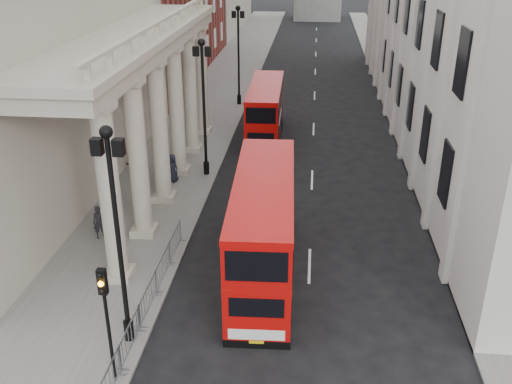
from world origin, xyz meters
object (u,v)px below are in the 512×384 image
object	(u,v)px
lamp_post_mid	(204,99)
pedestrian_b	(133,164)
pedestrian_c	(172,168)
lamp_post_north	(238,49)
bus_near	(263,226)
traffic_light	(105,305)
bus_far	(265,111)
lamp_post_south	(117,225)
pedestrian_a	(99,222)

from	to	relation	value
lamp_post_mid	pedestrian_b	xyz separation A→B (m)	(-4.28, -1.14, -3.86)
lamp_post_mid	pedestrian_c	bearing A→B (deg)	-142.90
lamp_post_north	bus_near	xyz separation A→B (m)	(4.53, -26.78, -2.56)
traffic_light	bus_far	bearing A→B (deg)	83.38
bus_near	pedestrian_c	xyz separation A→B (m)	(-6.34, 9.41, -1.36)
bus_near	lamp_post_north	bearing A→B (deg)	97.20
lamp_post_south	bus_near	xyz separation A→B (m)	(4.53, 5.22, -2.56)
lamp_post_mid	traffic_light	size ratio (longest dim) A/B	1.93
bus_near	pedestrian_c	size ratio (longest dim) A/B	6.02
traffic_light	bus_near	distance (m)	8.53
lamp_post_south	pedestrian_b	xyz separation A→B (m)	(-4.28, 14.86, -3.86)
bus_near	traffic_light	bearing A→B (deg)	-123.88
lamp_post_north	pedestrian_a	size ratio (longest dim) A/B	4.93
lamp_post_south	lamp_post_north	size ratio (longest dim) A/B	1.00
bus_far	lamp_post_south	bearing A→B (deg)	-98.55
traffic_light	pedestrian_b	world-z (taller)	traffic_light
lamp_post_north	bus_far	xyz separation A→B (m)	(3.05, -8.58, -2.81)
lamp_post_north	bus_far	bearing A→B (deg)	-70.42
bus_near	lamp_post_south	bearing A→B (deg)	-133.35
pedestrian_b	pedestrian_c	bearing A→B (deg)	148.67
bus_near	pedestrian_a	bearing A→B (deg)	162.94
traffic_light	pedestrian_c	distance (m)	16.89
traffic_light	bus_near	xyz separation A→B (m)	(4.43, 7.24, -0.76)
lamp_post_south	lamp_post_north	world-z (taller)	same
lamp_post_north	pedestrian_c	xyz separation A→B (m)	(-1.81, -17.37, -3.92)
lamp_post_south	pedestrian_c	distance (m)	15.25
lamp_post_north	pedestrian_a	xyz separation A→B (m)	(-3.74, -24.61, -3.95)
lamp_post_mid	bus_far	distance (m)	8.50
lamp_post_north	pedestrian_b	size ratio (longest dim) A/B	4.44
lamp_post_south	bus_far	world-z (taller)	lamp_post_south
lamp_post_mid	traffic_light	bearing A→B (deg)	-89.68
lamp_post_mid	pedestrian_b	world-z (taller)	lamp_post_mid
traffic_light	bus_far	distance (m)	25.63
pedestrian_a	pedestrian_b	bearing A→B (deg)	71.82
lamp_post_mid	traffic_light	distance (m)	18.11
lamp_post_north	traffic_light	size ratio (longest dim) A/B	1.93
pedestrian_c	pedestrian_b	bearing A→B (deg)	-161.40
bus_far	lamp_post_north	bearing A→B (deg)	108.46
bus_far	pedestrian_a	world-z (taller)	bus_far
bus_far	pedestrian_b	xyz separation A→B (m)	(-7.34, -8.56, -1.04)
pedestrian_c	lamp_post_mid	bearing A→B (deg)	61.03
traffic_light	pedestrian_b	distance (m)	17.56
bus_far	pedestrian_b	bearing A→B (deg)	-131.73
lamp_post_south	lamp_post_mid	distance (m)	16.00
lamp_post_mid	bus_far	world-z (taller)	lamp_post_mid
lamp_post_north	bus_far	size ratio (longest dim) A/B	0.89
bus_far	pedestrian_c	size ratio (longest dim) A/B	5.35
bus_near	pedestrian_b	xyz separation A→B (m)	(-8.82, 9.64, -1.29)
lamp_post_south	lamp_post_mid	world-z (taller)	same
bus_far	pedestrian_a	size ratio (longest dim) A/B	5.53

